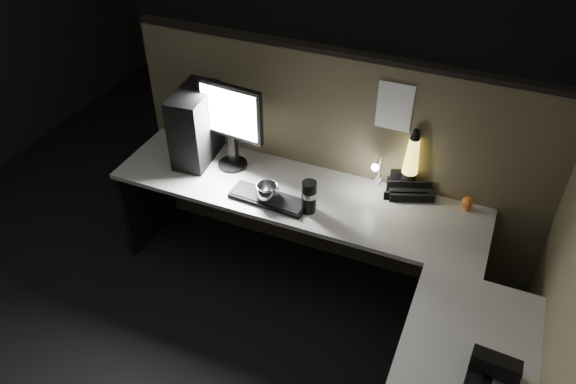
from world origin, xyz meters
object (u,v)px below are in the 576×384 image
at_px(keyboard, 268,199).
at_px(desk_phone, 493,373).
at_px(pc_tower, 198,123).
at_px(lava_lamp, 410,166).
at_px(monitor, 230,118).

distance_m(keyboard, desk_phone, 1.56).
bearing_deg(desk_phone, pc_tower, 156.97).
xyz_separation_m(pc_tower, desk_phone, (1.98, -1.00, -0.19)).
bearing_deg(keyboard, desk_phone, -24.89).
relative_size(lava_lamp, desk_phone, 1.91).
distance_m(lava_lamp, desk_phone, 1.33).
xyz_separation_m(monitor, desk_phone, (1.73, -0.99, -0.29)).
bearing_deg(desk_phone, monitor, 154.07).
bearing_deg(keyboard, lava_lamp, 33.08).
xyz_separation_m(keyboard, lava_lamp, (0.73, 0.42, 0.17)).
height_order(monitor, keyboard, monitor).
bearing_deg(keyboard, monitor, 148.24).
distance_m(pc_tower, monitor, 0.27).
distance_m(pc_tower, desk_phone, 2.23).
bearing_deg(desk_phone, lava_lamp, 122.66).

